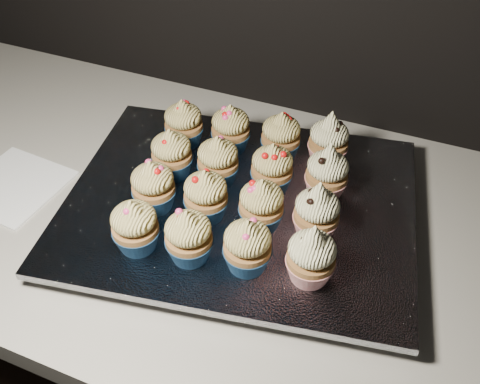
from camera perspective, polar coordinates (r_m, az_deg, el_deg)
The scene contains 21 objects.
cabinet at distance 1.23m, azimuth -6.16°, elevation -16.15°, with size 2.40×0.60×0.86m, color black.
worktop at distance 0.88m, azimuth -8.32°, elevation -0.85°, with size 2.44×0.64×0.04m, color beige.
napkin at distance 0.93m, azimuth -22.99°, elevation 0.62°, with size 0.15×0.15×0.00m, color white.
baking_tray at distance 0.81m, azimuth 0.00°, elevation -2.03°, with size 0.47×0.36×0.02m, color black.
foil_lining at distance 0.79m, azimuth 0.00°, elevation -1.16°, with size 0.51×0.40×0.01m, color silver.
cupcake_0 at distance 0.71m, azimuth -11.14°, elevation -3.60°, with size 0.06×0.06×0.08m.
cupcake_1 at distance 0.69m, azimuth -5.50°, elevation -4.75°, with size 0.06×0.06×0.08m.
cupcake_2 at distance 0.68m, azimuth 0.80°, elevation -5.78°, with size 0.06×0.06×0.08m.
cupcake_3 at distance 0.67m, azimuth 7.61°, elevation -6.77°, with size 0.06×0.06×0.10m.
cupcake_4 at distance 0.77m, azimuth -9.24°, elevation 0.60°, with size 0.06×0.06×0.08m.
cupcake_5 at distance 0.74m, azimuth -3.67°, elevation -0.37°, with size 0.06×0.06×0.08m.
cupcake_6 at distance 0.73m, azimuth 2.29°, elevation -1.39°, with size 0.06×0.06×0.08m.
cupcake_7 at distance 0.72m, azimuth 8.18°, elevation -2.15°, with size 0.06×0.06×0.10m.
cupcake_8 at distance 0.82m, azimuth -7.29°, elevation 4.05°, with size 0.06×0.06×0.08m.
cupcake_9 at distance 0.80m, azimuth -2.37°, elevation 3.32°, with size 0.06×0.06×0.08m.
cupcake_10 at distance 0.79m, azimuth 3.43°, elevation 2.52°, with size 0.06×0.06×0.08m.
cupcake_11 at distance 0.78m, azimuth 9.26°, elevation 2.02°, with size 0.06×0.06×0.10m.
cupcake_12 at distance 0.88m, azimuth -6.04°, elevation 7.25°, with size 0.06×0.06×0.08m.
cupcake_13 at distance 0.86m, azimuth -1.01°, elevation 6.74°, with size 0.06×0.06×0.08m.
cupcake_14 at distance 0.85m, azimuth 4.38°, elevation 5.91°, with size 0.06×0.06×0.08m.
cupcake_15 at distance 0.84m, azimuth 9.43°, elevation 5.45°, with size 0.06×0.06×0.10m.
Camera 1 is at (0.36, 1.17, 1.48)m, focal length 40.00 mm.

